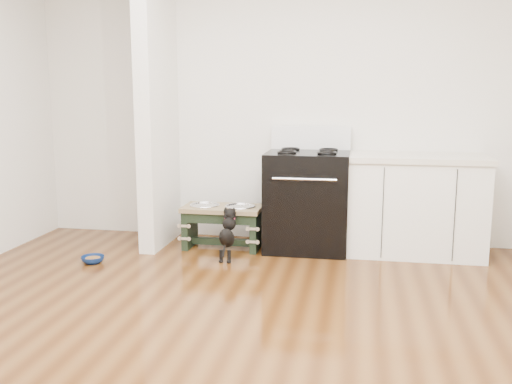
# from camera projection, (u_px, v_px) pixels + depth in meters

# --- Properties ---
(ground) EXTENTS (5.00, 5.00, 0.00)m
(ground) POSITION_uv_depth(u_px,v_px,m) (230.00, 344.00, 3.37)
(ground) COLOR #44230C
(ground) RESTS_ON ground
(room_shell) EXTENTS (5.00, 5.00, 5.00)m
(room_shell) POSITION_uv_depth(u_px,v_px,m) (228.00, 64.00, 3.08)
(room_shell) COLOR silver
(room_shell) RESTS_ON ground
(partition_wall) EXTENTS (0.15, 0.80, 2.70)m
(partition_wall) POSITION_uv_depth(u_px,v_px,m) (157.00, 104.00, 5.37)
(partition_wall) COLOR silver
(partition_wall) RESTS_ON ground
(oven_range) EXTENTS (0.76, 0.69, 1.14)m
(oven_range) POSITION_uv_depth(u_px,v_px,m) (307.00, 199.00, 5.33)
(oven_range) COLOR black
(oven_range) RESTS_ON ground
(cabinet_run) EXTENTS (1.24, 0.64, 0.91)m
(cabinet_run) POSITION_uv_depth(u_px,v_px,m) (415.00, 205.00, 5.18)
(cabinet_run) COLOR white
(cabinet_run) RESTS_ON ground
(dog_feeder) EXTENTS (0.74, 0.39, 0.42)m
(dog_feeder) POSITION_uv_depth(u_px,v_px,m) (222.00, 218.00, 5.38)
(dog_feeder) COLOR black
(dog_feeder) RESTS_ON ground
(puppy) EXTENTS (0.13, 0.38, 0.45)m
(puppy) POSITION_uv_depth(u_px,v_px,m) (228.00, 232.00, 5.03)
(puppy) COLOR black
(puppy) RESTS_ON ground
(floor_bowl) EXTENTS (0.22, 0.22, 0.06)m
(floor_bowl) POSITION_uv_depth(u_px,v_px,m) (93.00, 260.00, 4.95)
(floor_bowl) COLOR navy
(floor_bowl) RESTS_ON ground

